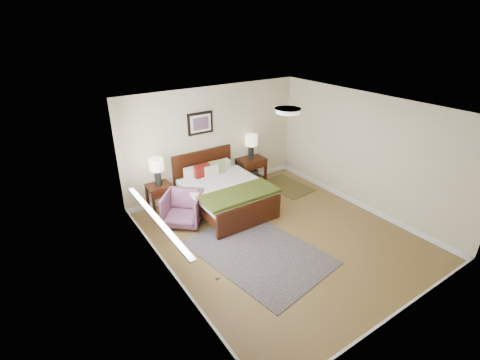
% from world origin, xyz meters
% --- Properties ---
extents(floor, '(5.00, 5.00, 0.00)m').
position_xyz_m(floor, '(0.00, 0.00, 0.00)').
color(floor, brown).
rests_on(floor, ground).
extents(back_wall, '(4.50, 0.04, 2.50)m').
position_xyz_m(back_wall, '(0.00, 2.50, 1.25)').
color(back_wall, beige).
rests_on(back_wall, ground).
extents(front_wall, '(4.50, 0.04, 2.50)m').
position_xyz_m(front_wall, '(0.00, -2.50, 1.25)').
color(front_wall, beige).
rests_on(front_wall, ground).
extents(left_wall, '(0.04, 5.00, 2.50)m').
position_xyz_m(left_wall, '(-2.25, 0.00, 1.25)').
color(left_wall, beige).
rests_on(left_wall, ground).
extents(right_wall, '(0.04, 5.00, 2.50)m').
position_xyz_m(right_wall, '(2.25, 0.00, 1.25)').
color(right_wall, beige).
rests_on(right_wall, ground).
extents(ceiling, '(4.50, 5.00, 0.02)m').
position_xyz_m(ceiling, '(0.00, 0.00, 2.50)').
color(ceiling, white).
rests_on(ceiling, back_wall).
extents(window, '(0.11, 2.72, 1.32)m').
position_xyz_m(window, '(-2.20, 0.70, 1.38)').
color(window, silver).
rests_on(window, left_wall).
extents(door, '(0.06, 1.00, 2.18)m').
position_xyz_m(door, '(-2.23, -1.75, 1.07)').
color(door, silver).
rests_on(door, ground).
extents(ceil_fixture, '(0.44, 0.44, 0.08)m').
position_xyz_m(ceil_fixture, '(0.00, 0.00, 2.47)').
color(ceil_fixture, white).
rests_on(ceil_fixture, ceiling).
extents(bed, '(1.64, 1.97, 1.06)m').
position_xyz_m(bed, '(-0.35, 1.53, 0.49)').
color(bed, '#361408').
rests_on(bed, ground).
extents(wall_art, '(0.62, 0.05, 0.50)m').
position_xyz_m(wall_art, '(-0.35, 2.47, 1.72)').
color(wall_art, black).
rests_on(wall_art, back_wall).
extents(nightstand_left, '(0.50, 0.45, 0.59)m').
position_xyz_m(nightstand_left, '(-1.52, 2.25, 0.47)').
color(nightstand_left, '#361408').
rests_on(nightstand_left, ground).
extents(nightstand_right, '(0.67, 0.50, 0.66)m').
position_xyz_m(nightstand_right, '(0.91, 2.26, 0.39)').
color(nightstand_right, '#361408').
rests_on(nightstand_right, ground).
extents(lamp_left, '(0.31, 0.31, 0.61)m').
position_xyz_m(lamp_left, '(-1.52, 2.27, 1.01)').
color(lamp_left, black).
rests_on(lamp_left, nightstand_left).
extents(lamp_right, '(0.31, 0.31, 0.61)m').
position_xyz_m(lamp_right, '(0.91, 2.27, 1.08)').
color(lamp_right, black).
rests_on(lamp_right, nightstand_right).
extents(armchair, '(1.04, 1.04, 0.68)m').
position_xyz_m(armchair, '(-1.36, 1.46, 0.34)').
color(armchair, brown).
rests_on(armchair, ground).
extents(rug_persian, '(2.09, 2.68, 0.01)m').
position_xyz_m(rug_persian, '(-0.67, -0.19, 0.01)').
color(rug_persian, '#0B1239').
rests_on(rug_persian, ground).
extents(rug_navy, '(0.90, 1.27, 0.01)m').
position_xyz_m(rug_navy, '(1.54, 1.58, 0.01)').
color(rug_navy, black).
rests_on(rug_navy, ground).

